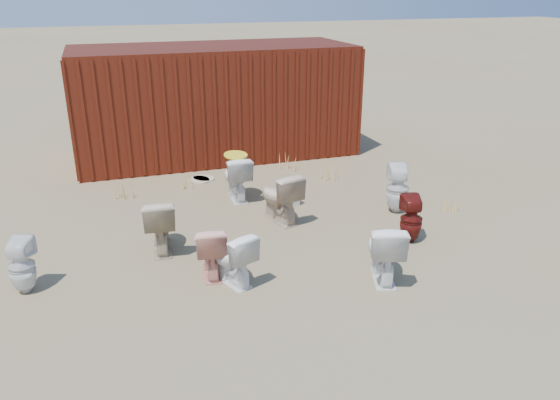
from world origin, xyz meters
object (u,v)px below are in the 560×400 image
object	(u,v)px
toilet_front_c	(384,251)
toilet_back_e	(398,189)
toilet_front_pink	(211,249)
toilet_back_yellowlid	(236,177)
loose_tank	(285,198)
shipping_container	(215,101)
toilet_front_maroon	(411,219)
toilet_back_beige_left	(160,224)
toilet_back_a	(22,266)
toilet_front_a	(231,257)
toilet_back_beige_right	(280,197)

from	to	relation	value
toilet_front_c	toilet_back_e	distance (m)	2.37
toilet_front_pink	toilet_back_yellowlid	xyz separation A→B (m)	(1.00, 2.59, 0.04)
toilet_front_c	loose_tank	xyz separation A→B (m)	(-0.41, 2.73, -0.23)
toilet_back_e	loose_tank	bearing A→B (deg)	-1.95
shipping_container	loose_tank	xyz separation A→B (m)	(0.42, -3.65, -1.02)
toilet_front_maroon	loose_tank	size ratio (longest dim) A/B	1.46
toilet_front_c	toilet_back_yellowlid	bearing A→B (deg)	-53.09
toilet_front_maroon	loose_tank	bearing A→B (deg)	-41.16
toilet_back_beige_left	toilet_back_yellowlid	size ratio (longest dim) A/B	1.01
loose_tank	toilet_back_beige_left	bearing A→B (deg)	-179.38
toilet_front_pink	toilet_back_a	size ratio (longest dim) A/B	1.01
toilet_back_beige_left	toilet_back_e	xyz separation A→B (m)	(3.97, 0.19, 0.01)
toilet_front_c	toilet_back_beige_left	distance (m)	3.19
toilet_front_a	toilet_front_maroon	xyz separation A→B (m)	(2.83, 0.34, 0.00)
toilet_back_e	toilet_front_c	bearing A→B (deg)	78.15
toilet_back_beige_right	toilet_back_yellowlid	world-z (taller)	toilet_back_beige_right
toilet_front_maroon	toilet_back_beige_right	xyz separation A→B (m)	(-1.61, 1.35, 0.05)
shipping_container	toilet_back_beige_left	size ratio (longest dim) A/B	7.31
toilet_back_beige_right	toilet_front_a	bearing A→B (deg)	39.85
toilet_back_beige_right	toilet_back_e	bearing A→B (deg)	158.20
toilet_front_c	toilet_back_e	world-z (taller)	toilet_back_e
toilet_back_a	toilet_front_a	bearing A→B (deg)	-173.50
toilet_back_yellowlid	loose_tank	distance (m)	1.00
toilet_front_a	toilet_back_yellowlid	size ratio (longest dim) A/B	0.90
shipping_container	toilet_back_yellowlid	size ratio (longest dim) A/B	7.40
toilet_front_maroon	loose_tank	world-z (taller)	toilet_front_maroon
toilet_back_beige_left	toilet_back_beige_right	xyz separation A→B (m)	(1.97, 0.45, 0.01)
toilet_front_a	toilet_front_pink	world-z (taller)	toilet_front_pink
toilet_front_pink	toilet_back_yellowlid	distance (m)	2.78
toilet_front_c	toilet_front_maroon	size ratio (longest dim) A/B	1.12
toilet_front_c	toilet_back_a	size ratio (longest dim) A/B	1.13
toilet_front_c	toilet_back_yellowlid	world-z (taller)	toilet_front_c
toilet_back_a	toilet_back_beige_left	world-z (taller)	toilet_back_beige_left
toilet_back_beige_left	toilet_back_beige_right	size ratio (longest dim) A/B	0.98
shipping_container	toilet_front_maroon	xyz separation A→B (m)	(1.76, -5.51, -0.84)
toilet_front_a	loose_tank	world-z (taller)	toilet_front_a
toilet_back_beige_right	loose_tank	world-z (taller)	toilet_back_beige_right
toilet_front_c	toilet_front_pink	bearing A→B (deg)	-2.44
toilet_front_c	loose_tank	size ratio (longest dim) A/B	1.64
toilet_front_pink	loose_tank	bearing A→B (deg)	-123.40
loose_tank	toilet_front_c	bearing A→B (deg)	-104.16
toilet_front_c	toilet_back_beige_left	xyz separation A→B (m)	(-2.65, 1.77, 0.00)
toilet_back_beige_right	toilet_back_e	world-z (taller)	same
toilet_back_e	loose_tank	size ratio (longest dim) A/B	1.68
shipping_container	toilet_back_beige_right	world-z (taller)	shipping_container
loose_tank	toilet_back_e	bearing A→B (deg)	-46.68
toilet_front_pink	toilet_back_a	distance (m)	2.34
toilet_back_a	toilet_back_yellowlid	world-z (taller)	toilet_back_yellowlid
toilet_back_beige_right	toilet_back_e	size ratio (longest dim) A/B	1.00
loose_tank	toilet_front_maroon	bearing A→B (deg)	-76.99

